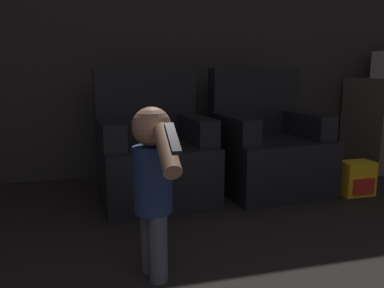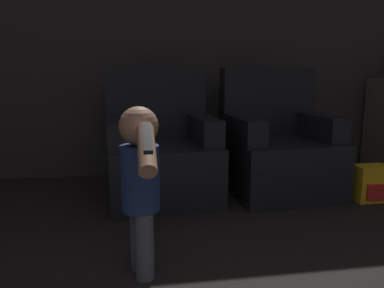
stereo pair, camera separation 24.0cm
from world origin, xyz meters
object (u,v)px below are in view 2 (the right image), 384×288
at_px(armchair_right, 278,150).
at_px(toy_backpack, 371,183).
at_px(armchair_left, 161,154).
at_px(person_toddler, 140,179).

distance_m(armchair_right, toy_backpack, 0.77).
distance_m(armchair_left, person_toddler, 1.22).
bearing_deg(armchair_right, toy_backpack, -33.31).
distance_m(armchair_right, person_toddler, 1.69).
relative_size(armchair_right, person_toddler, 1.23).
bearing_deg(person_toddler, armchair_left, -21.96).
bearing_deg(toy_backpack, armchair_right, 150.53).
distance_m(armchair_left, toy_backpack, 1.69).
relative_size(armchair_right, toy_backpack, 3.69).
bearing_deg(armchair_left, armchair_right, -4.04).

